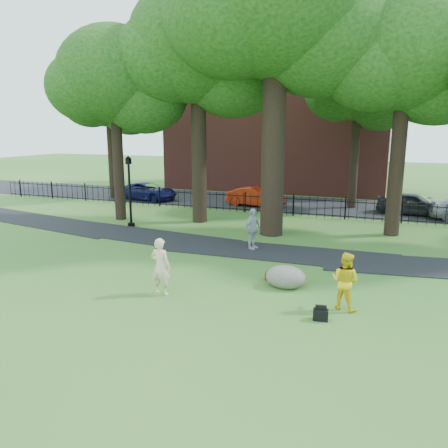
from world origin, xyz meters
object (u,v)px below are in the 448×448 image
at_px(woman, 161,266).
at_px(boulder, 286,275).
at_px(big_tree, 280,11).
at_px(lamppost, 130,192).
at_px(man, 345,281).
at_px(red_sedan, 255,197).

xyz_separation_m(woman, boulder, (3.48, 2.05, -0.52)).
bearing_deg(big_tree, woman, -98.23).
bearing_deg(lamppost, boulder, -22.07).
bearing_deg(man, boulder, -10.39).
bearing_deg(woman, boulder, -147.03).
distance_m(man, red_sedan, 17.01).
height_order(woman, man, woman).
bearing_deg(red_sedan, woman, -164.62).
bearing_deg(woman, big_tree, -95.72).
height_order(man, boulder, man).
relative_size(woman, red_sedan, 0.47).
distance_m(big_tree, boulder, 12.18).
relative_size(boulder, red_sedan, 0.34).
relative_size(big_tree, red_sedan, 3.71).
height_order(man, red_sedan, man).
xyz_separation_m(woman, lamppost, (-6.23, 7.99, 0.92)).
distance_m(big_tree, lamppost, 11.27).
relative_size(woman, man, 1.08).
bearing_deg(lamppost, woman, -42.68).
bearing_deg(red_sedan, man, -145.66).
bearing_deg(boulder, woman, -149.54).
height_order(boulder, lamppost, lamppost).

